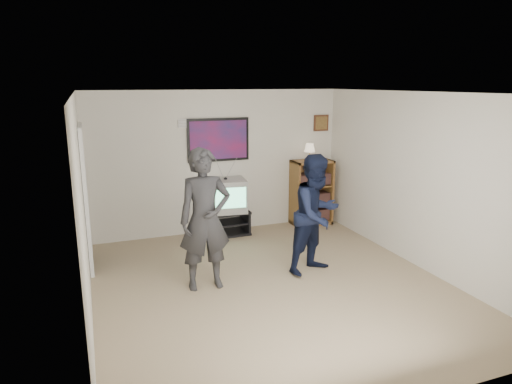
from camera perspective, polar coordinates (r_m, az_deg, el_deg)
room_shell at (r=6.05m, az=0.91°, el=0.45°), size 4.51×5.00×2.51m
media_stand at (r=8.05m, az=-4.01°, el=-3.88°), size 0.87×0.50×0.43m
crt_television at (r=7.92m, az=-3.79°, el=-0.42°), size 0.73×0.64×0.57m
bookshelf at (r=8.62m, az=6.94°, el=-0.06°), size 0.74×0.42×1.22m
table_lamp at (r=8.45m, az=6.71°, el=4.98°), size 0.20×0.20×0.32m
person_tall at (r=5.85m, az=-6.39°, el=-3.45°), size 0.68×0.46×1.84m
person_short at (r=6.39m, az=7.58°, el=-2.76°), size 0.98×0.87×1.68m
controller_left at (r=5.98m, az=-7.58°, el=0.26°), size 0.03×0.11×0.03m
controller_right at (r=6.58m, az=6.78°, el=-0.61°), size 0.07×0.13×0.04m
poster at (r=7.97m, az=-4.72°, el=6.51°), size 1.10×0.03×0.75m
air_vent at (r=7.81m, az=-8.69°, el=8.48°), size 0.28×0.02×0.14m
small_picture at (r=8.71m, az=8.14°, el=8.54°), size 0.30×0.03×0.30m
doorway at (r=6.93m, az=-20.59°, el=-0.86°), size 0.03×0.85×2.00m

